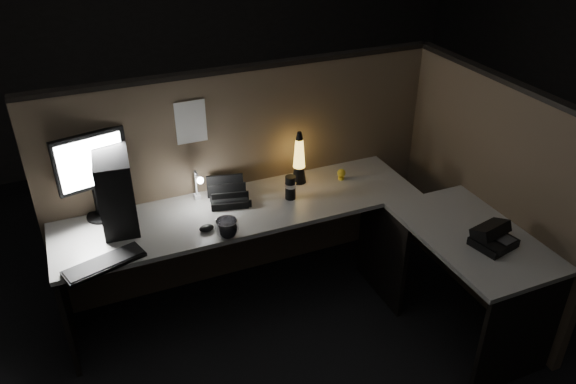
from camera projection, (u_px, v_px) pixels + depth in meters
name	position (u px, v px, depth m)	size (l,w,h in m)	color
floor	(302.00, 351.00, 3.46)	(6.00, 6.00, 0.00)	black
room_shell	(306.00, 103.00, 2.64)	(6.00, 6.00, 6.00)	silver
partition_back	(247.00, 177.00, 3.82)	(2.66, 0.06, 1.50)	brown
partition_right	(485.00, 196.00, 3.61)	(0.06, 1.66, 1.50)	brown
desk	(313.00, 245.00, 3.43)	(2.60, 1.60, 0.73)	#B0AEA6
pc_tower	(116.00, 188.00, 3.27)	(0.20, 0.43, 0.46)	black
monitor	(93.00, 168.00, 3.27)	(0.42, 0.18, 0.55)	black
keyboard	(104.00, 264.00, 3.01)	(0.43, 0.14, 0.02)	black
mouse	(207.00, 228.00, 3.29)	(0.09, 0.06, 0.03)	black
clip_lamp	(198.00, 185.00, 3.51)	(0.04, 0.17, 0.22)	white
organizer	(228.00, 196.00, 3.57)	(0.27, 0.25, 0.18)	black
lava_lamp	(299.00, 162.00, 3.73)	(0.10, 0.10, 0.37)	black
travel_mug	(290.00, 187.00, 3.58)	(0.07, 0.07, 0.16)	black
steel_mug	(227.00, 229.00, 3.22)	(0.14, 0.14, 0.11)	silver
figurine	(341.00, 173.00, 3.81)	(0.06, 0.06, 0.06)	yellow
pinned_paper	(191.00, 122.00, 3.43)	(0.19, 0.00, 0.27)	white
desk_phone	(492.00, 237.00, 3.15)	(0.26, 0.26, 0.13)	black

